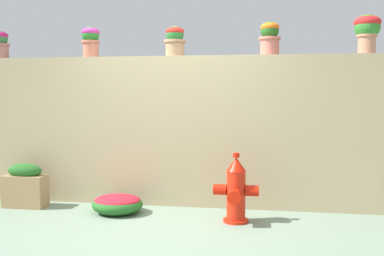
% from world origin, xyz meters
% --- Properties ---
extents(ground_plane, '(24.00, 24.00, 0.00)m').
position_xyz_m(ground_plane, '(0.00, 0.00, 0.00)').
color(ground_plane, gray).
extents(stone_wall, '(5.37, 0.37, 1.88)m').
position_xyz_m(stone_wall, '(0.00, 1.25, 0.94)').
color(stone_wall, tan).
rests_on(stone_wall, ground).
extents(potted_plant_0, '(0.27, 0.27, 0.38)m').
position_xyz_m(potted_plant_0, '(-2.41, 1.22, 2.10)').
color(potted_plant_0, '#AE6960').
rests_on(potted_plant_0, stone_wall).
extents(potted_plant_1, '(0.24, 0.24, 0.40)m').
position_xyz_m(potted_plant_1, '(-1.13, 1.25, 2.12)').
color(potted_plant_1, '#BE6952').
rests_on(potted_plant_1, stone_wall).
extents(potted_plant_2, '(0.28, 0.28, 0.39)m').
position_xyz_m(potted_plant_2, '(-0.00, 1.23, 2.10)').
color(potted_plant_2, '#AB7E5A').
rests_on(potted_plant_2, stone_wall).
extents(potted_plant_3, '(0.27, 0.27, 0.41)m').
position_xyz_m(potted_plant_3, '(1.18, 1.25, 2.12)').
color(potted_plant_3, '#C3695A').
rests_on(potted_plant_3, stone_wall).
extents(potted_plant_4, '(0.31, 0.31, 0.47)m').
position_xyz_m(potted_plant_4, '(2.31, 1.27, 2.18)').
color(potted_plant_4, tan).
rests_on(potted_plant_4, stone_wall).
extents(fire_hydrant, '(0.50, 0.41, 0.77)m').
position_xyz_m(fire_hydrant, '(0.83, 0.50, 0.34)').
color(fire_hydrant, red).
rests_on(fire_hydrant, ground).
extents(flower_bush_left, '(0.61, 0.55, 0.23)m').
position_xyz_m(flower_bush_left, '(-0.58, 0.65, 0.12)').
color(flower_bush_left, '#256222').
rests_on(flower_bush_left, ground).
extents(planter_box, '(0.52, 0.25, 0.55)m').
position_xyz_m(planter_box, '(-1.82, 0.74, 0.26)').
color(planter_box, '#9C7A52').
rests_on(planter_box, ground).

